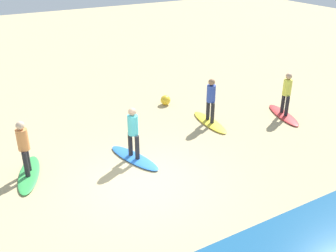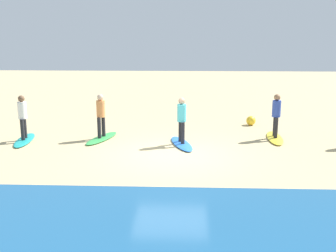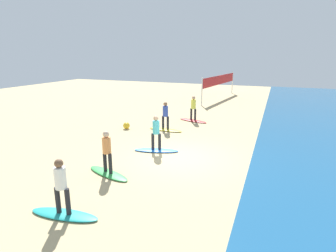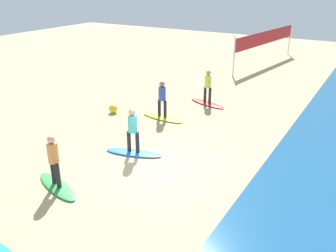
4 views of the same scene
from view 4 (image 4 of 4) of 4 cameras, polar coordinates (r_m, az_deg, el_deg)
The scene contains 11 objects.
ground_plane at distance 12.47m, azimuth -1.42°, elevation -6.32°, with size 60.00×60.00×0.00m, color tan.
surfboard_red at distance 18.52m, azimuth 6.09°, elevation 3.53°, with size 2.10×0.56×0.09m, color red.
surfer_red at distance 18.23m, azimuth 6.21°, elevation 6.48°, with size 0.32×0.45×1.64m.
surfboard_yellow at distance 16.54m, azimuth -0.90°, elevation 1.32°, with size 2.10×0.56×0.09m, color yellow.
surfer_yellow at distance 16.21m, azimuth -0.92°, elevation 4.59°, with size 0.32×0.46×1.64m.
surfboard_blue at distance 13.35m, azimuth -5.36°, elevation -4.16°, with size 2.10×0.56×0.09m, color blue.
surfer_blue at distance 12.94m, azimuth -5.52°, elevation -0.23°, with size 0.32×0.45×1.64m.
surfboard_green at distance 11.80m, azimuth -16.82°, elevation -8.93°, with size 2.10×0.56×0.09m, color green.
surfer_green at distance 11.33m, azimuth -17.37°, elevation -4.63°, with size 0.32×0.44×1.64m.
volleyball_net at distance 27.73m, azimuth 14.97°, elevation 12.93°, with size 9.01×1.37×2.50m.
beach_ball at distance 17.38m, azimuth -8.52°, elevation 2.67°, with size 0.41×0.41×0.41m, color yellow.
Camera 4 is at (9.23, 5.87, 5.98)m, focal length 39.25 mm.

